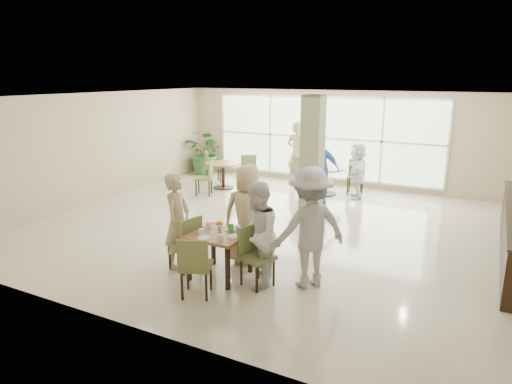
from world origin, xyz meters
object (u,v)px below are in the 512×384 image
at_px(main_table, 220,239).
at_px(adult_standing, 297,154).
at_px(potted_plant, 206,152).
at_px(teen_far, 248,214).
at_px(adult_b, 357,171).
at_px(adult_a, 319,169).
at_px(teen_left, 178,221).
at_px(teen_right, 257,235).
at_px(teen_standing, 309,228).
at_px(round_table_left, 223,169).
at_px(round_table_right, 326,175).

xyz_separation_m(main_table, adult_standing, (-1.37, 6.54, 0.31)).
distance_m(main_table, potted_plant, 8.04).
relative_size(teen_far, adult_b, 1.18).
bearing_deg(adult_a, teen_left, -113.53).
height_order(teen_left, teen_right, teen_right).
bearing_deg(adult_b, teen_standing, -9.68).
bearing_deg(round_table_left, adult_a, -3.72).
relative_size(main_table, teen_standing, 0.46).
distance_m(round_table_left, round_table_right, 2.97).
height_order(teen_far, teen_right, teen_far).
relative_size(potted_plant, adult_b, 0.99).
bearing_deg(adult_standing, teen_right, 113.86).
xyz_separation_m(round_table_right, adult_b, (0.87, 0.01, 0.20)).
bearing_deg(teen_standing, teen_right, -21.97).
height_order(round_table_right, potted_plant, potted_plant).
xyz_separation_m(adult_a, adult_b, (0.75, 0.91, -0.13)).
height_order(teen_left, teen_standing, teen_standing).
relative_size(main_table, round_table_right, 0.87).
bearing_deg(round_table_left, teen_standing, -46.87).
xyz_separation_m(round_table_left, round_table_right, (2.89, 0.71, -0.01)).
bearing_deg(round_table_left, teen_right, -53.73).
bearing_deg(teen_far, teen_left, 20.23).
distance_m(main_table, round_table_right, 5.91).
bearing_deg(adult_standing, round_table_left, 43.63).
bearing_deg(potted_plant, adult_standing, -0.58).
distance_m(potted_plant, teen_far, 7.52).
relative_size(round_table_left, teen_standing, 0.55).
distance_m(main_table, teen_left, 0.87).
bearing_deg(teen_standing, round_table_left, -95.51).
distance_m(round_table_left, teen_far, 5.52).
xyz_separation_m(round_table_left, teen_right, (3.82, -5.20, 0.28)).
distance_m(teen_left, adult_b, 6.08).
bearing_deg(teen_left, teen_far, -63.57).
bearing_deg(main_table, teen_standing, 14.31).
distance_m(potted_plant, adult_a, 4.77).
xyz_separation_m(teen_left, teen_far, (0.96, 0.73, 0.06)).
height_order(potted_plant, adult_standing, adult_standing).
bearing_deg(teen_right, teen_standing, 97.16).
bearing_deg(potted_plant, teen_far, -50.81).
height_order(round_table_right, adult_a, adult_a).
bearing_deg(main_table, potted_plant, 125.20).
relative_size(round_table_right, teen_far, 0.56).
relative_size(round_table_left, potted_plant, 0.70).
height_order(main_table, adult_b, adult_b).
xyz_separation_m(round_table_left, adult_a, (3.01, -0.20, 0.32)).
distance_m(teen_left, teen_right, 1.53).
relative_size(teen_standing, adult_a, 1.09).
distance_m(main_table, adult_standing, 6.68).
relative_size(round_table_right, teen_standing, 0.52).
xyz_separation_m(potted_plant, teen_left, (3.78, -6.55, 0.08)).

